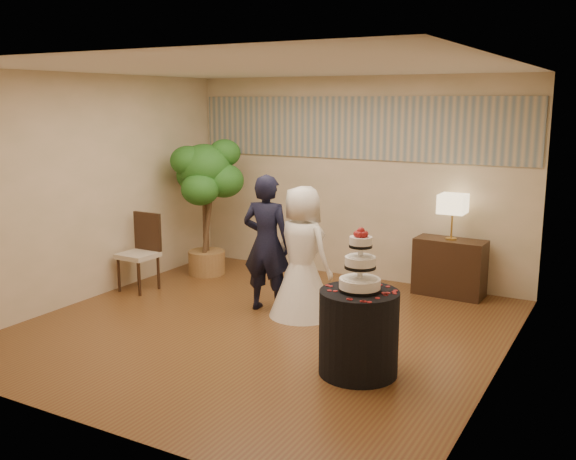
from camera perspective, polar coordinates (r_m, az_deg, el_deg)
The scene contains 15 objects.
floor at distance 7.17m, azimuth -2.28°, elevation -8.73°, with size 5.00×5.00×0.00m, color brown.
ceiling at distance 6.74m, azimuth -2.48°, elevation 14.22°, with size 5.00×5.00×0.00m, color white.
wall_back at distance 9.02m, azimuth 5.97°, elevation 4.57°, with size 5.00×0.06×2.80m, color beige.
wall_front at distance 4.90m, azimuth -17.82°, elevation -1.78°, with size 5.00×0.06×2.80m, color beige.
wall_left at distance 8.38m, azimuth -17.14°, elevation 3.59°, with size 0.06×5.00×2.80m, color beige.
wall_right at distance 5.92m, azimuth 18.73°, elevation 0.39°, with size 0.06×5.00×2.80m, color beige.
mural_border at distance 8.95m, azimuth 6.01°, elevation 9.01°, with size 4.90×0.02×0.85m, color #97988C.
groom at distance 7.56m, azimuth -1.90°, elevation -1.19°, with size 0.60×0.39×1.64m, color black.
bride at distance 7.37m, azimuth 1.27°, elevation -1.95°, with size 0.77×0.77×1.53m, color white.
cake_table at distance 5.96m, azimuth 6.30°, elevation -9.05°, with size 0.73×0.73×0.79m, color black.
wedding_cake at distance 5.75m, azimuth 6.45°, elevation -2.63°, with size 0.38×0.38×0.59m, color white, non-canonical shape.
console at distance 8.49m, azimuth 14.17°, elevation -3.25°, with size 0.88×0.39×0.74m, color black.
table_lamp at distance 8.36m, azimuth 14.39°, elevation 1.13°, with size 0.33×0.33×0.58m, color beige, non-canonical shape.
ficus_tree at distance 9.20m, azimuth -7.36°, elevation 2.09°, with size 0.94×0.94×1.98m, color #276620, non-canonical shape.
side_chair at distance 8.64m, azimuth -13.21°, elevation -2.00°, with size 0.47×0.49×1.02m, color black, non-canonical shape.
Camera 1 is at (3.52, -5.74, 2.48)m, focal length 40.00 mm.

